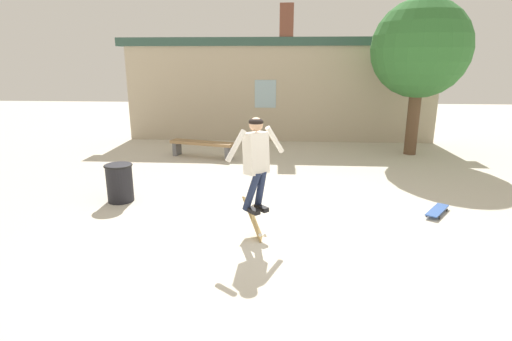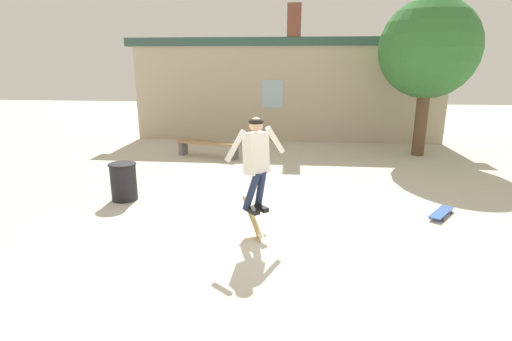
{
  "view_description": "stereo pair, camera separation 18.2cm",
  "coord_description": "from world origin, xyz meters",
  "px_view_note": "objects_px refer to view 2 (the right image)",
  "views": [
    {
      "loc": [
        0.18,
        -6.01,
        2.66
      ],
      "look_at": [
        -0.23,
        -0.2,
        1.05
      ],
      "focal_mm": 28.0,
      "sensor_mm": 36.0,
      "label": 1
    },
    {
      "loc": [
        0.36,
        -5.99,
        2.66
      ],
      "look_at": [
        -0.23,
        -0.2,
        1.05
      ],
      "focal_mm": 28.0,
      "sensor_mm": 36.0,
      "label": 2
    }
  ],
  "objects_px": {
    "skater": "(256,157)",
    "skateboard_resting": "(441,212)",
    "park_bench": "(208,145)",
    "tree_right": "(429,49)",
    "skateboard_flipping": "(254,221)",
    "trash_bin": "(124,181)"
  },
  "relations": [
    {
      "from": "skateboard_resting",
      "to": "skateboard_flipping",
      "type": "bearing_deg",
      "value": 144.59
    },
    {
      "from": "skater",
      "to": "skateboard_flipping",
      "type": "distance_m",
      "value": 1.03
    },
    {
      "from": "trash_bin",
      "to": "skater",
      "type": "xyz_separation_m",
      "value": [
        2.74,
        -1.36,
        0.87
      ]
    },
    {
      "from": "skateboard_resting",
      "to": "tree_right",
      "type": "bearing_deg",
      "value": 24.38
    },
    {
      "from": "park_bench",
      "to": "skateboard_flipping",
      "type": "bearing_deg",
      "value": -54.42
    },
    {
      "from": "tree_right",
      "to": "skateboard_resting",
      "type": "distance_m",
      "value": 5.7
    },
    {
      "from": "skateboard_flipping",
      "to": "skateboard_resting",
      "type": "height_order",
      "value": "skateboard_flipping"
    },
    {
      "from": "park_bench",
      "to": "skateboard_resting",
      "type": "height_order",
      "value": "park_bench"
    },
    {
      "from": "park_bench",
      "to": "skater",
      "type": "relative_size",
      "value": 1.3
    },
    {
      "from": "tree_right",
      "to": "skater",
      "type": "relative_size",
      "value": 2.94
    },
    {
      "from": "tree_right",
      "to": "trash_bin",
      "type": "distance_m",
      "value": 8.62
    },
    {
      "from": "skateboard_flipping",
      "to": "trash_bin",
      "type": "bearing_deg",
      "value": -154.35
    },
    {
      "from": "skater",
      "to": "skateboard_resting",
      "type": "xyz_separation_m",
      "value": [
        3.18,
        1.09,
        -1.19
      ]
    },
    {
      "from": "tree_right",
      "to": "trash_bin",
      "type": "bearing_deg",
      "value": -146.35
    },
    {
      "from": "skater",
      "to": "tree_right",
      "type": "bearing_deg",
      "value": 103.24
    },
    {
      "from": "park_bench",
      "to": "skater",
      "type": "height_order",
      "value": "skater"
    },
    {
      "from": "skateboard_resting",
      "to": "skater",
      "type": "bearing_deg",
      "value": 144.29
    },
    {
      "from": "trash_bin",
      "to": "skateboard_flipping",
      "type": "relative_size",
      "value": 1.01
    },
    {
      "from": "tree_right",
      "to": "park_bench",
      "type": "bearing_deg",
      "value": -172.08
    },
    {
      "from": "tree_right",
      "to": "skateboard_resting",
      "type": "height_order",
      "value": "tree_right"
    },
    {
      "from": "trash_bin",
      "to": "skateboard_flipping",
      "type": "bearing_deg",
      "value": -27.03
    },
    {
      "from": "skater",
      "to": "skateboard_flipping",
      "type": "xyz_separation_m",
      "value": [
        -0.03,
        -0.03,
        -1.03
      ]
    }
  ]
}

